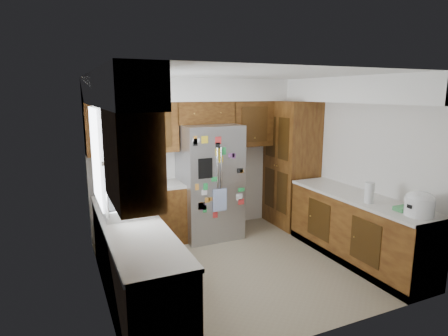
{
  "coord_description": "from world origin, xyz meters",
  "views": [
    {
      "loc": [
        -2.17,
        -4.16,
        2.28
      ],
      "look_at": [
        -0.14,
        0.35,
        1.29
      ],
      "focal_mm": 30.0,
      "sensor_mm": 36.0,
      "label": 1
    }
  ],
  "objects_px": {
    "fridge": "(210,181)",
    "rice_cooker": "(420,203)",
    "pantry": "(291,164)",
    "paper_towel": "(369,193)"
  },
  "relations": [
    {
      "from": "pantry",
      "to": "paper_towel",
      "type": "distance_m",
      "value": 1.93
    },
    {
      "from": "pantry",
      "to": "rice_cooker",
      "type": "height_order",
      "value": "pantry"
    },
    {
      "from": "fridge",
      "to": "rice_cooker",
      "type": "bearing_deg",
      "value": -59.87
    },
    {
      "from": "fridge",
      "to": "paper_towel",
      "type": "height_order",
      "value": "fridge"
    },
    {
      "from": "pantry",
      "to": "rice_cooker",
      "type": "bearing_deg",
      "value": -90.01
    },
    {
      "from": "pantry",
      "to": "rice_cooker",
      "type": "xyz_separation_m",
      "value": [
        -0.0,
        -2.53,
        -0.01
      ]
    },
    {
      "from": "rice_cooker",
      "to": "paper_towel",
      "type": "bearing_deg",
      "value": 102.84
    },
    {
      "from": "rice_cooker",
      "to": "paper_towel",
      "type": "height_order",
      "value": "rice_cooker"
    },
    {
      "from": "paper_towel",
      "to": "pantry",
      "type": "bearing_deg",
      "value": 85.87
    },
    {
      "from": "pantry",
      "to": "rice_cooker",
      "type": "relative_size",
      "value": 6.63
    }
  ]
}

